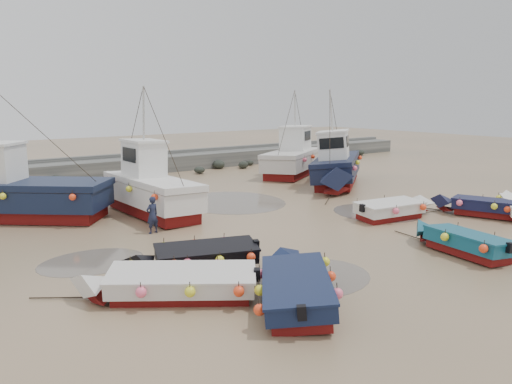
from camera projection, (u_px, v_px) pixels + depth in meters
ground at (329, 241)px, 19.99m from camera, size 120.00×120.00×0.00m
seawall at (121, 167)px, 37.27m from camera, size 60.00×4.92×1.50m
puddle_a at (311, 277)px, 16.01m from camera, size 4.09×4.09×0.01m
puddle_b at (376, 213)px, 25.06m from camera, size 3.94×3.94×0.01m
puddle_c at (92, 262)px, 17.50m from camera, size 3.70×3.70×0.01m
puddle_d at (232, 202)px, 27.61m from camera, size 5.76×5.76×0.01m
dinghy_0 at (169, 280)px, 14.21m from camera, size 5.74×4.37×1.43m
dinghy_1 at (297, 282)px, 14.08m from camera, size 4.57×5.60×1.43m
dinghy_2 at (460, 238)px, 18.42m from camera, size 2.27×5.35×1.43m
dinghy_4 at (196, 254)px, 16.52m from camera, size 5.46×2.67×1.43m
dinghy_5 at (395, 207)px, 23.80m from camera, size 5.55×2.37×1.43m
dinghy_6 at (488, 205)px, 24.20m from camera, size 3.28×6.07×1.43m
cabin_boat_0 at (8, 192)px, 23.47m from camera, size 9.54×8.36×6.22m
cabin_boat_1 at (146, 187)px, 24.68m from camera, size 2.89×9.67×6.22m
cabin_boat_2 at (337, 166)px, 32.31m from camera, size 8.81×7.42×6.22m
cabin_boat_3 at (295, 157)px, 37.19m from camera, size 8.96×6.29×6.22m
person at (153, 233)px, 21.22m from camera, size 0.65×0.50×1.59m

